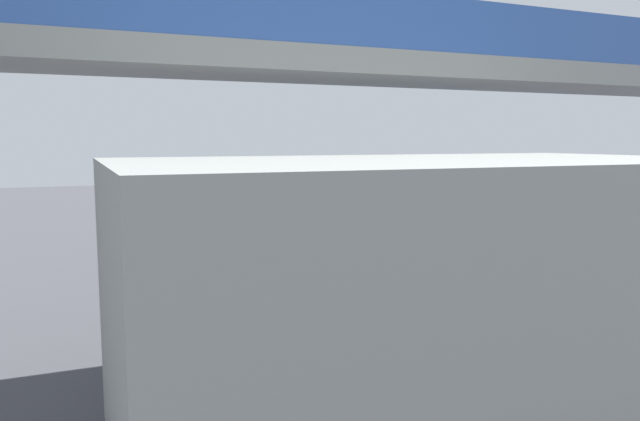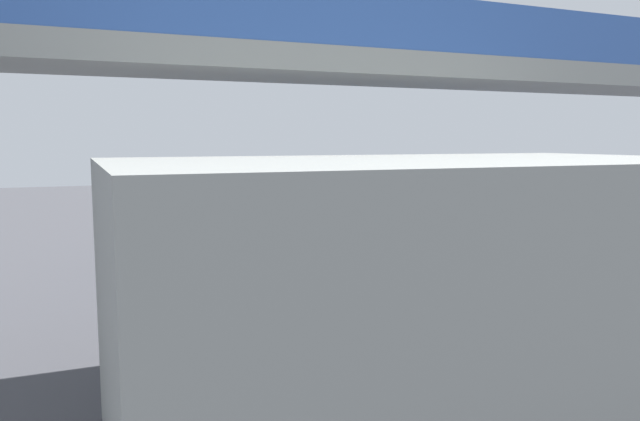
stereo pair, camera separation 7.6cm
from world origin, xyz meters
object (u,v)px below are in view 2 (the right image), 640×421
Objects in this scene: traffic_sign at (428,190)px; city_bus at (332,203)px; parked_van at (471,227)px; bicycle_red at (571,247)px.

city_bus is at bearing 28.80° from traffic_sign.
traffic_sign is (-3.08, -7.72, 0.71)m from parked_van.
traffic_sign is (-7.13, -3.92, 0.01)m from city_bus.
city_bus reaches higher than parked_van.
parked_van is (-4.05, 3.80, -0.70)m from city_bus.
traffic_sign is at bearing -85.54° from bicycle_red.
city_bus is 6.52× the size of bicycle_red.
bicycle_red is at bearing 161.97° from parked_van.
parked_van is 1.71× the size of traffic_sign.
city_bus reaches higher than traffic_sign.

